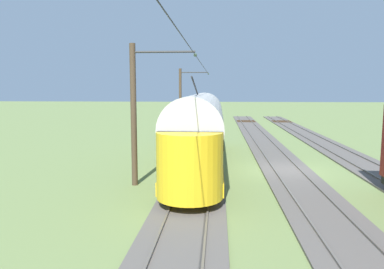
# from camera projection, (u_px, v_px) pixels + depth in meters

# --- Properties ---
(ground_plane) EXTENTS (220.00, 220.00, 0.00)m
(ground_plane) POSITION_uv_depth(u_px,v_px,m) (286.00, 171.00, 20.49)
(ground_plane) COLOR olive
(track_streetcar_siding) EXTENTS (2.80, 80.00, 0.18)m
(track_streetcar_siding) POSITION_uv_depth(u_px,v_px,m) (374.00, 170.00, 20.44)
(track_streetcar_siding) COLOR #56514C
(track_streetcar_siding) RESTS_ON ground
(track_adjacent_siding) EXTENTS (2.80, 80.00, 0.18)m
(track_adjacent_siding) POSITION_uv_depth(u_px,v_px,m) (285.00, 169.00, 20.80)
(track_adjacent_siding) COLOR #56514C
(track_adjacent_siding) RESTS_ON ground
(track_third_siding) EXTENTS (2.80, 80.00, 0.18)m
(track_third_siding) POSITION_uv_depth(u_px,v_px,m) (199.00, 168.00, 21.15)
(track_third_siding) COLOR #56514C
(track_third_siding) RESTS_ON ground
(vintage_streetcar) EXTENTS (2.65, 17.76, 4.94)m
(vintage_streetcar) POSITION_uv_depth(u_px,v_px,m) (200.00, 129.00, 21.40)
(vintage_streetcar) COLOR gold
(vintage_streetcar) RESTS_ON ground
(catenary_pole_foreground) EXTENTS (3.12, 0.28, 6.68)m
(catenary_pole_foreground) POSITION_uv_depth(u_px,v_px,m) (181.00, 99.00, 37.99)
(catenary_pole_foreground) COLOR #423323
(catenary_pole_foreground) RESTS_ON ground
(catenary_pole_mid_near) EXTENTS (3.12, 0.28, 6.68)m
(catenary_pole_mid_near) POSITION_uv_depth(u_px,v_px,m) (136.00, 112.00, 17.14)
(catenary_pole_mid_near) COLOR #423323
(catenary_pole_mid_near) RESTS_ON ground
(overhead_wire_run) EXTENTS (2.92, 46.13, 0.18)m
(overhead_wire_run) POSITION_uv_depth(u_px,v_px,m) (195.00, 56.00, 17.42)
(overhead_wire_run) COLOR black
(overhead_wire_run) RESTS_ON ground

